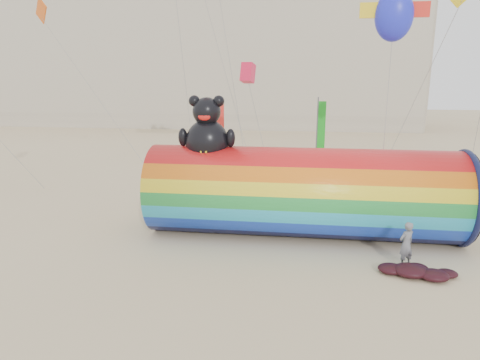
# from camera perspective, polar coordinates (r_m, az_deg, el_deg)

# --- Properties ---
(ground) EXTENTS (160.00, 160.00, 0.00)m
(ground) POSITION_cam_1_polar(r_m,az_deg,el_deg) (17.27, -2.35, -8.88)
(ground) COLOR #CCB58C
(ground) RESTS_ON ground
(hotel_building) EXTENTS (60.40, 15.40, 20.60)m
(hotel_building) POSITION_cam_1_polar(r_m,az_deg,el_deg) (63.54, -5.97, 16.81)
(hotel_building) COLOR #B7AD99
(hotel_building) RESTS_ON ground
(windsock_assembly) EXTENTS (12.92, 3.93, 5.95)m
(windsock_assembly) POSITION_cam_1_polar(r_m,az_deg,el_deg) (18.13, 8.37, -1.33)
(windsock_assembly) COLOR red
(windsock_assembly) RESTS_ON ground
(kite_handler) EXTENTS (0.73, 0.67, 1.67)m
(kite_handler) POSITION_cam_1_polar(r_m,az_deg,el_deg) (16.34, 21.27, -8.02)
(kite_handler) COLOR slate
(kite_handler) RESTS_ON ground
(fabric_bundle) EXTENTS (2.62, 1.35, 0.41)m
(fabric_bundle) POSITION_cam_1_polar(r_m,az_deg,el_deg) (15.99, 22.46, -11.18)
(fabric_bundle) COLOR #3B0A14
(fabric_bundle) RESTS_ON ground
(festival_banners) EXTENTS (9.11, 3.68, 5.20)m
(festival_banners) POSITION_cam_1_polar(r_m,az_deg,el_deg) (31.94, 0.89, 6.43)
(festival_banners) COLOR #59595E
(festival_banners) RESTS_ON ground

